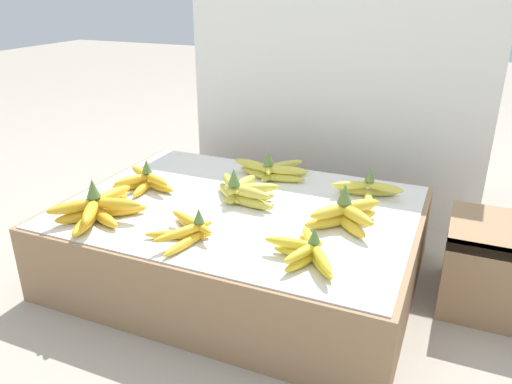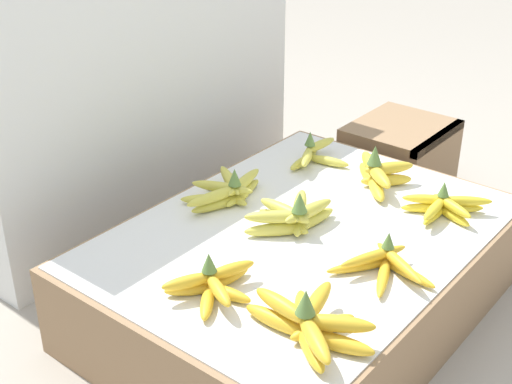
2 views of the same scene
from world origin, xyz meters
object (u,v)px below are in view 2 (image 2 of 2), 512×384
(banana_bunch_front_midright, at_px, (444,206))
(banana_bunch_middle_midright, at_px, (378,173))
(wooden_crate, at_px, (399,158))
(banana_bunch_middle_left, at_px, (213,284))
(banana_bunch_front_left, at_px, (310,323))
(banana_bunch_back_midright, at_px, (314,154))
(banana_bunch_back_midleft, at_px, (228,191))
(banana_bunch_middle_midleft, at_px, (293,216))
(banana_bunch_front_midleft, at_px, (385,264))

(banana_bunch_front_midright, height_order, banana_bunch_middle_midright, banana_bunch_middle_midright)
(wooden_crate, distance_m, banana_bunch_front_midright, 0.57)
(banana_bunch_middle_left, bearing_deg, banana_bunch_front_left, -85.90)
(wooden_crate, height_order, banana_bunch_back_midright, banana_bunch_back_midright)
(banana_bunch_front_left, bearing_deg, wooden_crate, 19.60)
(banana_bunch_middle_midright, bearing_deg, banana_bunch_middle_left, 179.17)
(wooden_crate, distance_m, banana_bunch_middle_left, 1.04)
(banana_bunch_middle_midright, bearing_deg, wooden_crate, 19.85)
(banana_bunch_back_midleft, xyz_separation_m, banana_bunch_back_midright, (0.31, -0.04, -0.00))
(banana_bunch_back_midleft, bearing_deg, banana_bunch_middle_left, -143.38)
(banana_bunch_front_left, height_order, banana_bunch_middle_midleft, banana_bunch_front_left)
(wooden_crate, bearing_deg, banana_bunch_middle_midleft, -171.71)
(banana_bunch_front_midright, height_order, banana_bunch_back_midright, banana_bunch_back_midright)
(banana_bunch_front_midleft, bearing_deg, banana_bunch_middle_midright, 32.30)
(banana_bunch_front_left, bearing_deg, banana_bunch_back_midright, 34.28)
(banana_bunch_middle_midleft, height_order, banana_bunch_middle_midright, banana_bunch_middle_midright)
(banana_bunch_middle_midright, bearing_deg, banana_bunch_middle_midleft, 172.35)
(banana_bunch_middle_midright, bearing_deg, banana_bunch_back_midright, 86.19)
(wooden_crate, xyz_separation_m, banana_bunch_middle_midright, (-0.40, -0.14, 0.14))
(banana_bunch_front_midright, relative_size, banana_bunch_back_midright, 0.92)
(wooden_crate, relative_size, banana_bunch_middle_midleft, 1.40)
(banana_bunch_front_midleft, distance_m, banana_bunch_middle_midright, 0.40)
(banana_bunch_back_midleft, distance_m, banana_bunch_back_midright, 0.32)
(banana_bunch_front_left, height_order, banana_bunch_middle_midright, banana_bunch_middle_midright)
(banana_bunch_front_midright, bearing_deg, banana_bunch_front_midleft, -177.43)
(banana_bunch_front_left, height_order, banana_bunch_front_midleft, banana_bunch_front_left)
(banana_bunch_middle_midright, distance_m, banana_bunch_back_midleft, 0.39)
(banana_bunch_front_left, relative_size, banana_bunch_back_midright, 1.27)
(wooden_crate, xyz_separation_m, banana_bunch_front_midleft, (-0.74, -0.36, 0.13))
(banana_bunch_front_midright, height_order, banana_bunch_back_midleft, banana_bunch_back_midleft)
(wooden_crate, bearing_deg, banana_bunch_front_midright, -141.72)
(banana_bunch_back_midright, bearing_deg, banana_bunch_front_left, -145.72)
(banana_bunch_middle_left, bearing_deg, banana_bunch_back_midleft, 36.62)
(banana_bunch_middle_left, xyz_separation_m, banana_bunch_middle_midright, (0.62, -0.01, 0.01))
(banana_bunch_front_midright, xyz_separation_m, banana_bunch_middle_midright, (0.04, 0.20, 0.01))
(wooden_crate, distance_m, banana_bunch_middle_midright, 0.45)
(banana_bunch_middle_midleft, bearing_deg, banana_bunch_front_left, -139.19)
(banana_bunch_back_midleft, bearing_deg, banana_bunch_middle_midright, -39.57)
(banana_bunch_front_midleft, bearing_deg, banana_bunch_front_midright, 2.57)
(banana_bunch_front_midright, distance_m, banana_bunch_middle_midright, 0.20)
(banana_bunch_middle_midleft, bearing_deg, wooden_crate, 8.29)
(banana_bunch_middle_midright, bearing_deg, banana_bunch_back_midleft, 140.43)
(banana_bunch_front_midright, bearing_deg, banana_bunch_middle_left, 160.20)
(banana_bunch_middle_left, bearing_deg, banana_bunch_front_midright, -19.80)
(banana_bunch_front_left, height_order, banana_bunch_back_midleft, banana_bunch_front_left)
(wooden_crate, relative_size, banana_bunch_middle_midright, 1.68)
(banana_bunch_middle_midright, distance_m, banana_bunch_back_midright, 0.21)
(banana_bunch_front_midright, relative_size, banana_bunch_middle_midright, 1.02)
(banana_bunch_front_midleft, xyz_separation_m, banana_bunch_middle_midleft, (0.03, 0.26, 0.01))
(wooden_crate, xyz_separation_m, banana_bunch_back_midleft, (-0.70, 0.10, 0.14))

